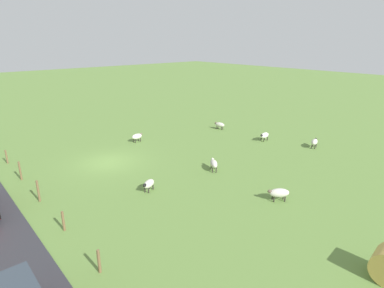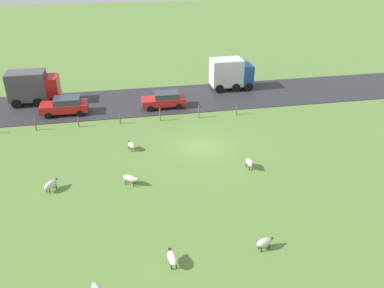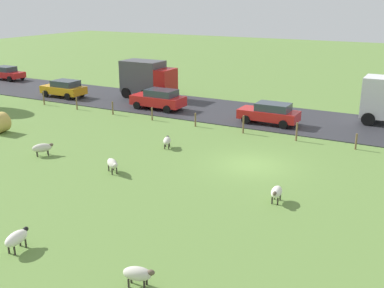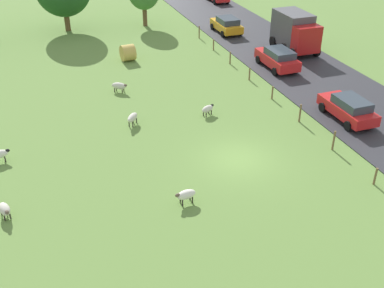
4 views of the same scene
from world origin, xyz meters
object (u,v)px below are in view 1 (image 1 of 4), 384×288
Objects in this scene: sheep_5 at (279,193)px; sheep_6 at (137,136)px; sheep_1 at (264,135)px; sheep_3 at (315,142)px; sheep_2 at (214,164)px; sheep_0 at (149,184)px; sheep_4 at (220,125)px.

sheep_6 is at bearing -88.93° from sheep_5.
sheep_3 is at bearing 112.05° from sheep_1.
sheep_1 is at bearing -139.23° from sheep_5.
sheep_1 is 1.08× the size of sheep_6.
sheep_2 is 8.99m from sheep_6.
sheep_0 is at bearing 6.49° from sheep_1.
sheep_3 is at bearing 168.07° from sheep_2.
sheep_4 is at bearing -123.08° from sheep_5.
sheep_3 is at bearing -161.33° from sheep_5.
sheep_2 reaches higher than sheep_1.
sheep_4 is at bearing -137.94° from sheep_2.
sheep_6 is at bearing -117.68° from sheep_0.
sheep_3 is at bearing 170.86° from sheep_0.
sheep_6 is (0.56, -8.97, -0.02)m from sheep_2.
sheep_4 is (-12.97, -6.78, 0.00)m from sheep_0.
sheep_1 is 11.13m from sheep_5.
sheep_2 reaches higher than sheep_3.
sheep_0 is at bearing -3.73° from sheep_2.
sheep_1 is 5.28m from sheep_4.
sheep_4 is 0.94× the size of sheep_5.
sheep_1 is (-13.23, -1.50, 0.04)m from sheep_0.
sheep_1 is 8.35m from sheep_2.
sheep_4 is at bearing -78.69° from sheep_3.
sheep_3 reaches higher than sheep_4.
sheep_3 is (-9.72, 2.05, -0.00)m from sheep_2.
sheep_1 is 4.19m from sheep_3.
sheep_4 reaches higher than sheep_0.
sheep_6 reaches higher than sheep_4.
sheep_0 is 15.00m from sheep_3.
sheep_2 is 1.00× the size of sheep_5.
sheep_0 is 13.32m from sheep_1.
sheep_0 is 0.90× the size of sheep_2.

